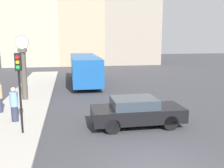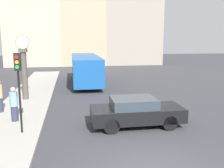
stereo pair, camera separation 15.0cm
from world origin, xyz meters
The scene contains 7 objects.
sidewalk_corner centered at (-5.53, 11.58, 0.07)m, with size 3.09×27.17×0.13m, color #A39E93.
building_row centered at (-0.06, 34.16, 7.65)m, with size 24.75×5.00×16.28m.
sedan_car centered at (0.56, 4.18, 0.74)m, with size 4.48×1.88×1.43m.
bus_distant centered at (-1.15, 16.54, 1.52)m, with size 2.47×9.52×2.65m.
traffic_light_near centered at (-4.78, 3.84, 2.68)m, with size 0.26×0.24×3.54m.
street_clock centered at (-5.69, 10.37, 2.17)m, with size 0.89×0.52×4.33m.
pedestrian_blue_stripe centered at (-5.43, 5.57, 1.01)m, with size 0.40×0.40×1.76m.
Camera 1 is at (-2.70, -7.23, 4.27)m, focal length 40.00 mm.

